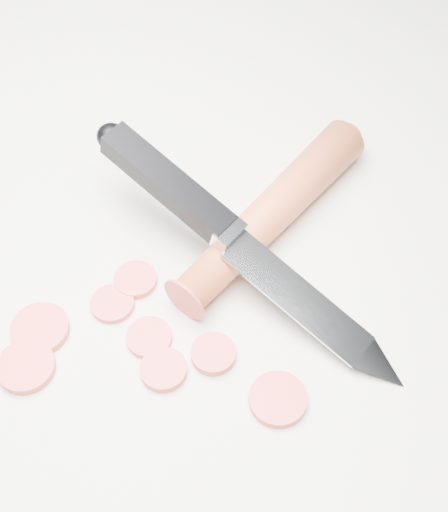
% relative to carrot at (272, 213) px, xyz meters
% --- Properties ---
extents(ground, '(2.40, 2.40, 0.00)m').
position_rel_carrot_xyz_m(ground, '(-0.06, -0.05, -0.02)').
color(ground, silver).
rests_on(ground, ground).
extents(carrot, '(0.10, 0.20, 0.03)m').
position_rel_carrot_xyz_m(carrot, '(0.00, 0.00, 0.00)').
color(carrot, '#C64A21').
rests_on(carrot, ground).
extents(carrot_slice_0, '(0.04, 0.04, 0.01)m').
position_rel_carrot_xyz_m(carrot_slice_0, '(-0.12, -0.14, -0.01)').
color(carrot_slice_0, '#DD3938').
rests_on(carrot_slice_0, ground).
extents(carrot_slice_1, '(0.04, 0.04, 0.01)m').
position_rel_carrot_xyz_m(carrot_slice_1, '(-0.12, -0.17, -0.01)').
color(carrot_slice_1, '#DD3938').
rests_on(carrot_slice_1, ground).
extents(carrot_slice_2, '(0.03, 0.03, 0.01)m').
position_rel_carrot_xyz_m(carrot_slice_2, '(-0.08, -0.11, -0.02)').
color(carrot_slice_2, '#DD3938').
rests_on(carrot_slice_2, ground).
extents(carrot_slice_3, '(0.03, 0.03, 0.01)m').
position_rel_carrot_xyz_m(carrot_slice_3, '(-0.00, -0.12, -0.01)').
color(carrot_slice_3, '#DD3938').
rests_on(carrot_slice_3, ground).
extents(carrot_slice_4, '(0.04, 0.04, 0.01)m').
position_rel_carrot_xyz_m(carrot_slice_4, '(0.05, -0.14, -0.01)').
color(carrot_slice_4, '#DD3938').
rests_on(carrot_slice_4, ground).
extents(carrot_slice_5, '(0.03, 0.03, 0.01)m').
position_rel_carrot_xyz_m(carrot_slice_5, '(-0.08, -0.08, -0.02)').
color(carrot_slice_5, '#DD3938').
rests_on(carrot_slice_5, ground).
extents(carrot_slice_6, '(0.03, 0.03, 0.01)m').
position_rel_carrot_xyz_m(carrot_slice_6, '(-0.05, -0.12, -0.02)').
color(carrot_slice_6, '#DD3938').
rests_on(carrot_slice_6, ground).
extents(carrot_slice_7, '(0.03, 0.03, 0.01)m').
position_rel_carrot_xyz_m(carrot_slice_7, '(-0.03, -0.14, -0.01)').
color(carrot_slice_7, '#DD3938').
rests_on(carrot_slice_7, ground).
extents(kitchen_knife, '(0.27, 0.12, 0.07)m').
position_rel_carrot_xyz_m(kitchen_knife, '(-0.00, -0.05, 0.02)').
color(kitchen_knife, '#BABDC2').
rests_on(kitchen_knife, ground).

